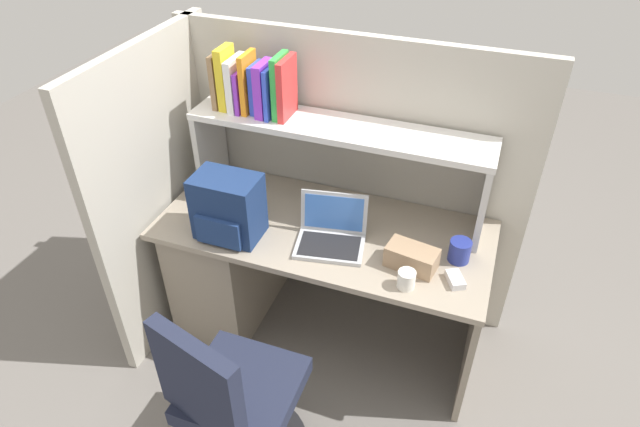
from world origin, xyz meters
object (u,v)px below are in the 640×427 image
(backpack, at_px, (228,208))
(snack_canister, at_px, (460,251))
(paper_cup, at_px, (406,279))
(tissue_box, at_px, (412,257))
(office_chair, at_px, (235,408))
(laptop, at_px, (331,234))
(computer_mouse, at_px, (455,279))

(backpack, height_order, snack_canister, backpack)
(paper_cup, xyz_separation_m, tissue_box, (-0.01, 0.13, 0.01))
(office_chair, bearing_deg, tissue_box, -110.93)
(paper_cup, xyz_separation_m, office_chair, (-0.54, -0.58, -0.38))
(backpack, distance_m, snack_canister, 1.06)
(laptop, relative_size, computer_mouse, 3.36)
(snack_canister, bearing_deg, paper_cup, -126.40)
(paper_cup, bearing_deg, backpack, 175.71)
(office_chair, bearing_deg, paper_cup, -117.15)
(snack_canister, bearing_deg, laptop, -172.21)
(laptop, height_order, snack_canister, laptop)
(laptop, distance_m, backpack, 0.49)
(laptop, height_order, paper_cup, laptop)
(snack_canister, bearing_deg, office_chair, -131.32)
(tissue_box, bearing_deg, computer_mouse, -0.52)
(backpack, bearing_deg, tissue_box, 4.60)
(tissue_box, bearing_deg, paper_cup, -77.08)
(office_chair, bearing_deg, snack_canister, -115.25)
(paper_cup, height_order, tissue_box, tissue_box)
(laptop, height_order, tissue_box, laptop)
(office_chair, bearing_deg, computer_mouse, -121.37)
(computer_mouse, height_order, paper_cup, paper_cup)
(laptop, distance_m, office_chair, 0.85)
(backpack, xyz_separation_m, snack_canister, (1.04, 0.18, -0.10))
(computer_mouse, relative_size, tissue_box, 0.47)
(laptop, bearing_deg, computer_mouse, -7.08)
(backpack, distance_m, paper_cup, 0.87)
(tissue_box, bearing_deg, backpack, -165.66)
(laptop, xyz_separation_m, tissue_box, (0.38, -0.04, -0.00))
(backpack, bearing_deg, laptop, 12.60)
(laptop, distance_m, tissue_box, 0.38)
(laptop, xyz_separation_m, paper_cup, (0.39, -0.17, -0.01))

